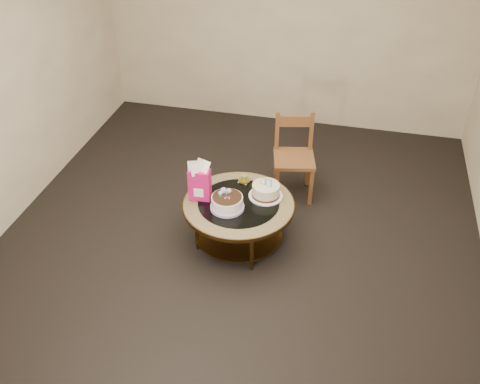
% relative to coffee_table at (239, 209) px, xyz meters
% --- Properties ---
extents(ground, '(5.00, 5.00, 0.00)m').
position_rel_coffee_table_xyz_m(ground, '(-0.00, 0.00, -0.38)').
color(ground, black).
rests_on(ground, ground).
extents(room_walls, '(4.52, 5.02, 2.61)m').
position_rel_coffee_table_xyz_m(room_walls, '(-0.00, 0.00, 1.16)').
color(room_walls, beige).
rests_on(room_walls, ground).
extents(coffee_table, '(1.02, 1.02, 0.46)m').
position_rel_coffee_table_xyz_m(coffee_table, '(0.00, 0.00, 0.00)').
color(coffee_table, brown).
rests_on(coffee_table, ground).
extents(decorated_cake, '(0.30, 0.30, 0.18)m').
position_rel_coffee_table_xyz_m(decorated_cake, '(-0.08, -0.10, 0.14)').
color(decorated_cake, '#AA92CF').
rests_on(decorated_cake, coffee_table).
extents(cream_cake, '(0.31, 0.31, 0.20)m').
position_rel_coffee_table_xyz_m(cream_cake, '(0.22, 0.15, 0.14)').
color(cream_cake, white).
rests_on(cream_cake, coffee_table).
extents(gift_bag, '(0.20, 0.15, 0.39)m').
position_rel_coffee_table_xyz_m(gift_bag, '(-0.36, -0.02, 0.27)').
color(gift_bag, '#CF136F').
rests_on(gift_bag, coffee_table).
extents(pillar_candle, '(0.11, 0.11, 0.08)m').
position_rel_coffee_table_xyz_m(pillar_candle, '(-0.03, 0.33, 0.11)').
color(pillar_candle, tan).
rests_on(pillar_candle, coffee_table).
extents(dining_chair, '(0.49, 0.49, 0.89)m').
position_rel_coffee_table_xyz_m(dining_chair, '(0.37, 0.91, 0.07)').
color(dining_chair, brown).
rests_on(dining_chair, ground).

